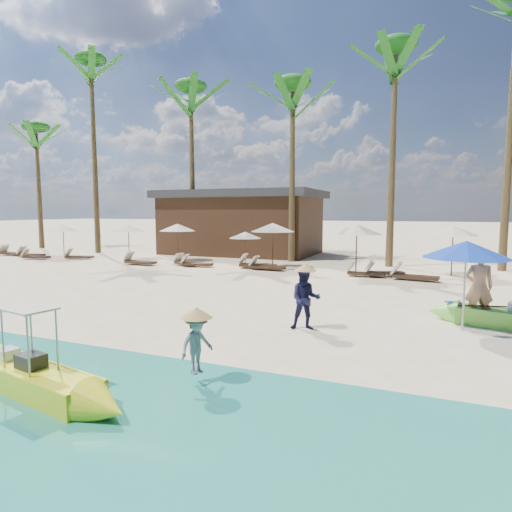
% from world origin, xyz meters
% --- Properties ---
extents(ground, '(240.00, 240.00, 0.00)m').
position_xyz_m(ground, '(0.00, 0.00, 0.00)').
color(ground, '#FDE5BB').
rests_on(ground, ground).
extents(wet_sand_strip, '(240.00, 4.50, 0.01)m').
position_xyz_m(wet_sand_strip, '(0.00, -5.00, 0.00)').
color(wet_sand_strip, tan).
rests_on(wet_sand_strip, ground).
extents(yellow_canoe, '(5.33, 1.33, 1.39)m').
position_xyz_m(yellow_canoe, '(-1.95, -4.66, 0.23)').
color(yellow_canoe, '#FFFA20').
rests_on(yellow_canoe, ground).
extents(tourist, '(0.78, 0.58, 1.94)m').
position_xyz_m(tourist, '(5.36, 2.79, 0.97)').
color(tourist, tan).
rests_on(tourist, ground).
extents(vendor_green, '(0.88, 0.77, 1.54)m').
position_xyz_m(vendor_green, '(1.36, 0.53, 0.77)').
color(vendor_green, '#151639').
rests_on(vendor_green, ground).
extents(vendor_yellow, '(0.58, 0.75, 1.02)m').
position_xyz_m(vendor_yellow, '(0.57, -3.39, 0.69)').
color(vendor_yellow, gray).
rests_on(vendor_yellow, ground).
extents(blue_umbrella, '(2.06, 2.06, 2.22)m').
position_xyz_m(blue_umbrella, '(4.96, 1.88, 2.01)').
color(blue_umbrella, '#99999E').
rests_on(blue_umbrella, ground).
extents(lounger_0_right, '(1.90, 0.61, 0.64)m').
position_xyz_m(lounger_0_right, '(-21.50, 10.33, 0.21)').
color(lounger_0_right, '#3B2218').
rests_on(lounger_0_right, ground).
extents(resort_parasol_1, '(2.01, 2.01, 2.07)m').
position_xyz_m(resort_parasol_1, '(-17.09, 10.56, 1.87)').
color(resort_parasol_1, '#3B2218').
rests_on(resort_parasol_1, ground).
extents(lounger_1_left, '(1.85, 0.81, 0.61)m').
position_xyz_m(lounger_1_left, '(-19.59, 10.16, 0.20)').
color(lounger_1_left, '#3B2218').
rests_on(lounger_1_left, ground).
extents(lounger_1_right, '(1.75, 0.97, 0.57)m').
position_xyz_m(lounger_1_right, '(-18.19, 9.33, 0.19)').
color(lounger_1_right, '#3B2218').
rests_on(lounger_1_right, ground).
extents(resort_parasol_2, '(2.05, 2.05, 2.11)m').
position_xyz_m(resort_parasol_2, '(-12.70, 11.34, 1.90)').
color(resort_parasol_2, '#3B2218').
rests_on(resort_parasol_2, ground).
extents(lounger_2_left, '(1.75, 1.00, 0.57)m').
position_xyz_m(lounger_2_left, '(-15.84, 10.41, 0.19)').
color(lounger_2_left, '#3B2218').
rests_on(lounger_2_left, ground).
extents(resort_parasol_3, '(2.13, 2.13, 2.19)m').
position_xyz_m(resort_parasol_3, '(-9.60, 11.91, 1.97)').
color(resort_parasol_3, '#3B2218').
rests_on(resort_parasol_3, ground).
extents(lounger_3_left, '(1.89, 0.59, 0.64)m').
position_xyz_m(lounger_3_left, '(-10.55, 9.46, 0.21)').
color(lounger_3_left, '#3B2218').
rests_on(lounger_3_left, ground).
extents(lounger_3_right, '(1.76, 1.00, 0.57)m').
position_xyz_m(lounger_3_right, '(-7.99, 10.14, 0.19)').
color(lounger_3_right, '#3B2218').
rests_on(lounger_3_right, ground).
extents(resort_parasol_4, '(1.77, 1.77, 1.82)m').
position_xyz_m(resort_parasol_4, '(-5.11, 11.53, 1.64)').
color(resort_parasol_4, '#3B2218').
rests_on(resort_parasol_4, ground).
extents(lounger_4_left, '(1.76, 0.84, 0.57)m').
position_xyz_m(lounger_4_left, '(-7.30, 9.97, 0.19)').
color(lounger_4_left, '#3B2218').
rests_on(lounger_4_left, ground).
extents(lounger_4_right, '(2.00, 0.72, 0.67)m').
position_xyz_m(lounger_4_right, '(-4.09, 10.50, 0.22)').
color(lounger_4_right, '#3B2218').
rests_on(lounger_4_right, ground).
extents(resort_parasol_5, '(2.26, 2.26, 2.32)m').
position_xyz_m(resort_parasol_5, '(-3.37, 11.09, 2.09)').
color(resort_parasol_5, '#3B2218').
rests_on(resort_parasol_5, ground).
extents(lounger_5_left, '(1.83, 0.63, 0.61)m').
position_xyz_m(lounger_5_left, '(-3.40, 10.16, 0.21)').
color(lounger_5_left, '#3B2218').
rests_on(lounger_5_left, ground).
extents(resort_parasol_6, '(2.28, 2.28, 2.34)m').
position_xyz_m(resort_parasol_6, '(1.07, 9.93, 2.11)').
color(resort_parasol_6, '#3B2218').
rests_on(resort_parasol_6, ground).
extents(lounger_6_left, '(1.69, 0.56, 0.57)m').
position_xyz_m(lounger_6_left, '(1.42, 9.84, 0.19)').
color(lounger_6_left, '#3B2218').
rests_on(lounger_6_left, ground).
extents(lounger_6_right, '(1.80, 1.05, 0.58)m').
position_xyz_m(lounger_6_right, '(2.20, 10.42, 0.19)').
color(lounger_6_right, '#3B2218').
rests_on(lounger_6_right, ground).
extents(resort_parasol_7, '(2.22, 2.22, 2.28)m').
position_xyz_m(resort_parasol_7, '(5.07, 11.48, 2.06)').
color(resort_parasol_7, '#3B2218').
rests_on(resort_parasol_7, ground).
extents(lounger_7_left, '(1.98, 0.83, 0.65)m').
position_xyz_m(lounger_7_left, '(3.49, 9.58, 0.22)').
color(lounger_7_left, '#3B2218').
rests_on(lounger_7_left, ground).
extents(palm_0, '(2.08, 2.08, 9.90)m').
position_xyz_m(palm_0, '(-24.62, 15.48, 8.11)').
color(palm_0, brown).
rests_on(palm_0, ground).
extents(palm_1, '(2.08, 2.08, 13.60)m').
position_xyz_m(palm_1, '(-17.59, 14.06, 10.82)').
color(palm_1, brown).
rests_on(palm_1, ground).
extents(palm_2, '(2.08, 2.08, 11.33)m').
position_xyz_m(palm_2, '(-10.45, 15.08, 9.18)').
color(palm_2, brown).
rests_on(palm_2, ground).
extents(palm_3, '(2.08, 2.08, 10.52)m').
position_xyz_m(palm_3, '(-3.36, 14.27, 8.58)').
color(palm_3, brown).
rests_on(palm_3, ground).
extents(palm_4, '(2.08, 2.08, 11.70)m').
position_xyz_m(palm_4, '(2.15, 14.01, 9.45)').
color(palm_4, brown).
rests_on(palm_4, ground).
extents(pavilion_west, '(10.80, 6.60, 4.30)m').
position_xyz_m(pavilion_west, '(-8.00, 17.50, 2.19)').
color(pavilion_west, '#3B2218').
rests_on(pavilion_west, ground).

